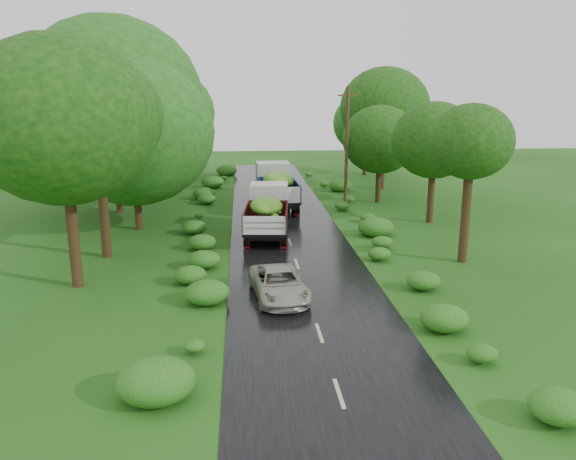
{
  "coord_description": "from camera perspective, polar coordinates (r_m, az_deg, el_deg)",
  "views": [
    {
      "loc": [
        -2.58,
        -17.86,
        8.23
      ],
      "look_at": [
        -0.43,
        8.07,
        1.7
      ],
      "focal_mm": 35.0,
      "sensor_mm": 36.0,
      "label": 1
    }
  ],
  "objects": [
    {
      "name": "truck_near",
      "position": [
        32.25,
        -2.09,
        2.11
      ],
      "size": [
        2.89,
        6.66,
        2.72
      ],
      "rotation": [
        0.0,
        0.0,
        -0.1
      ],
      "color": "black",
      "rests_on": "ground"
    },
    {
      "name": "utility_pole",
      "position": [
        40.06,
        5.98,
        8.48
      ],
      "size": [
        1.47,
        0.44,
        8.48
      ],
      "rotation": [
        0.0,
        0.0,
        0.23
      ],
      "color": "#382616",
      "rests_on": "ground"
    },
    {
      "name": "trees_left",
      "position": [
        40.32,
        -15.72,
        11.62
      ],
      "size": [
        6.87,
        33.89,
        9.81
      ],
      "color": "black",
      "rests_on": "ground"
    },
    {
      "name": "road",
      "position": [
        24.43,
        1.6,
        -5.58
      ],
      "size": [
        6.5,
        80.0,
        0.02
      ],
      "primitive_type": "cube",
      "color": "black",
      "rests_on": "ground"
    },
    {
      "name": "ground",
      "position": [
        19.83,
        3.21,
        -10.45
      ],
      "size": [
        120.0,
        120.0,
        0.0
      ],
      "primitive_type": "plane",
      "color": "#1A490F",
      "rests_on": "ground"
    },
    {
      "name": "shrubs",
      "position": [
        32.92,
        -0.11,
        0.24
      ],
      "size": [
        11.9,
        44.0,
        0.7
      ],
      "color": "#155B15",
      "rests_on": "ground"
    },
    {
      "name": "car",
      "position": [
        22.72,
        -0.93,
        -5.49
      ],
      "size": [
        2.49,
        4.5,
        1.19
      ],
      "primitive_type": "imported",
      "rotation": [
        0.0,
        0.0,
        0.12
      ],
      "color": "#AAA597",
      "rests_on": "road"
    },
    {
      "name": "truck_far",
      "position": [
        40.16,
        -1.25,
        4.69
      ],
      "size": [
        2.81,
        7.16,
        2.96
      ],
      "rotation": [
        0.0,
        0.0,
        0.05
      ],
      "color": "black",
      "rests_on": "ground"
    },
    {
      "name": "trees_right",
      "position": [
        44.4,
        10.44,
        10.36
      ],
      "size": [
        5.5,
        32.21,
        8.48
      ],
      "color": "black",
      "rests_on": "ground"
    },
    {
      "name": "road_lines",
      "position": [
        25.36,
        1.35,
        -4.8
      ],
      "size": [
        0.12,
        69.6,
        0.0
      ],
      "color": "#BFB78C",
      "rests_on": "road"
    }
  ]
}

